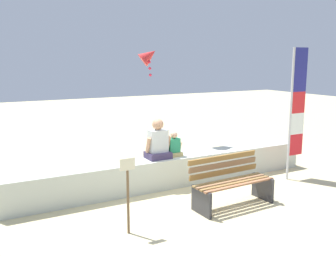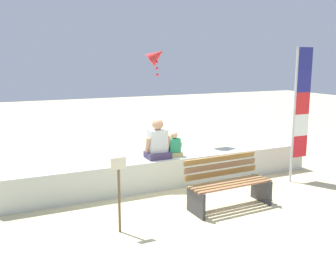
{
  "view_description": "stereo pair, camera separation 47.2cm",
  "coord_description": "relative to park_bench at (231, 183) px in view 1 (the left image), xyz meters",
  "views": [
    {
      "loc": [
        -3.62,
        -5.34,
        2.59
      ],
      "look_at": [
        -0.04,
        1.32,
        1.21
      ],
      "focal_mm": 40.29,
      "sensor_mm": 36.0,
      "label": 1
    },
    {
      "loc": [
        -3.2,
        -5.55,
        2.59
      ],
      "look_at": [
        -0.04,
        1.32,
        1.21
      ],
      "focal_mm": 40.29,
      "sensor_mm": 36.0,
      "label": 2
    }
  ],
  "objects": [
    {
      "name": "person_child",
      "position": [
        -0.34,
        1.51,
        0.4
      ],
      "size": [
        0.34,
        0.25,
        0.52
      ],
      "color": "tan",
      "rests_on": "seawall_ledge"
    },
    {
      "name": "flag_banner",
      "position": [
        2.17,
        0.61,
        1.19
      ],
      "size": [
        0.43,
        0.05,
        2.85
      ],
      "color": "#B7B7BC",
      "rests_on": "ground"
    },
    {
      "name": "person_adult",
      "position": [
        -0.71,
        1.51,
        0.52
      ],
      "size": [
        0.53,
        0.39,
        0.82
      ],
      "color": "#3B3154",
      "rests_on": "seawall_ledge"
    },
    {
      "name": "park_bench",
      "position": [
        0.0,
        0.0,
        0.0
      ],
      "size": [
        1.56,
        0.67,
        0.88
      ],
      "color": "#956041",
      "rests_on": "ground"
    },
    {
      "name": "ground_plane",
      "position": [
        -0.44,
        0.17,
        -0.41
      ],
      "size": [
        40.0,
        40.0,
        0.0
      ],
      "primitive_type": "plane",
      "color": "#CABC8C"
    },
    {
      "name": "sign_post",
      "position": [
        -2.06,
        -0.18,
        0.29
      ],
      "size": [
        0.24,
        0.04,
        1.17
      ],
      "color": "brown",
      "rests_on": "ground"
    },
    {
      "name": "seawall_ledge",
      "position": [
        -0.44,
        1.49,
        -0.11
      ],
      "size": [
        6.75,
        0.56,
        0.61
      ],
      "primitive_type": "cube",
      "color": "beige",
      "rests_on": "ground"
    },
    {
      "name": "kite_red",
      "position": [
        0.65,
        4.76,
        2.3
      ],
      "size": [
        0.74,
        0.63,
        0.89
      ],
      "color": "red"
    }
  ]
}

